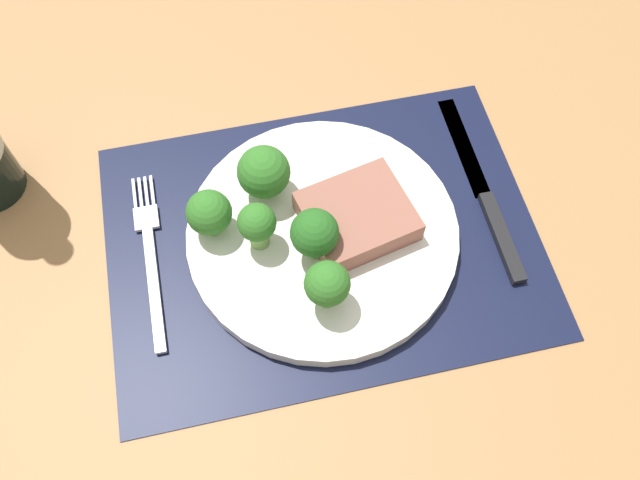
{
  "coord_description": "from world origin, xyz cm",
  "views": [
    {
      "loc": [
        -6.89,
        -30.05,
        57.29
      ],
      "look_at": [
        -0.49,
        -1.05,
        1.9
      ],
      "focal_mm": 37.0,
      "sensor_mm": 36.0,
      "label": 1
    }
  ],
  "objects_px": {
    "steak": "(359,221)",
    "fork": "(151,256)",
    "plate": "(323,234)",
    "knife": "(487,200)"
  },
  "relations": [
    {
      "from": "steak",
      "to": "fork",
      "type": "distance_m",
      "value": 0.2
    },
    {
      "from": "plate",
      "to": "fork",
      "type": "bearing_deg",
      "value": 175.14
    },
    {
      "from": "plate",
      "to": "steak",
      "type": "xyz_separation_m",
      "value": [
        0.03,
        -0.0,
        0.02
      ]
    },
    {
      "from": "plate",
      "to": "steak",
      "type": "height_order",
      "value": "steak"
    },
    {
      "from": "fork",
      "to": "knife",
      "type": "height_order",
      "value": "knife"
    },
    {
      "from": "plate",
      "to": "knife",
      "type": "height_order",
      "value": "plate"
    },
    {
      "from": "steak",
      "to": "fork",
      "type": "bearing_deg",
      "value": 174.54
    },
    {
      "from": "steak",
      "to": "knife",
      "type": "relative_size",
      "value": 0.42
    },
    {
      "from": "knife",
      "to": "fork",
      "type": "bearing_deg",
      "value": 178.85
    },
    {
      "from": "plate",
      "to": "fork",
      "type": "distance_m",
      "value": 0.17
    }
  ]
}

